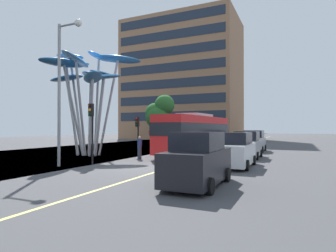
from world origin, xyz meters
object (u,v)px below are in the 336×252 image
at_px(car_parked_near, 198,160).
at_px(car_parked_mid, 236,151).
at_px(traffic_light_kerb_far, 138,128).
at_px(red_bus, 195,133).
at_px(traffic_light_kerb_near, 92,121).
at_px(car_side_street, 254,141).
at_px(car_parked_far, 247,145).
at_px(traffic_light_island_mid, 161,125).
at_px(street_lamp, 64,76).
at_px(no_entry_sign, 151,137).
at_px(leaf_sculpture, 86,75).
at_px(pedestrian, 140,147).

height_order(car_parked_near, car_parked_mid, car_parked_near).
height_order(traffic_light_kerb_far, car_parked_near, traffic_light_kerb_far).
relative_size(red_bus, traffic_light_kerb_near, 2.71).
bearing_deg(car_side_street, car_parked_mid, -87.57).
relative_size(traffic_light_kerb_far, car_parked_far, 0.83).
bearing_deg(car_parked_mid, car_parked_far, 92.01).
relative_size(red_bus, traffic_light_kerb_far, 3.23).
distance_m(traffic_light_kerb_near, traffic_light_island_mid, 10.62).
bearing_deg(car_parked_mid, car_side_street, 92.43).
relative_size(traffic_light_island_mid, street_lamp, 0.42).
relative_size(traffic_light_kerb_near, car_parked_far, 0.99).
distance_m(car_parked_far, street_lamp, 14.16).
bearing_deg(traffic_light_kerb_far, no_entry_sign, 97.02).
bearing_deg(car_side_street, no_entry_sign, -146.39).
xyz_separation_m(traffic_light_kerb_far, traffic_light_island_mid, (-0.09, 4.64, 0.30)).
bearing_deg(leaf_sculpture, traffic_light_kerb_far, 19.07).
distance_m(traffic_light_island_mid, car_parked_mid, 11.95).
bearing_deg(traffic_light_island_mid, car_parked_near, -58.85).
bearing_deg(leaf_sculpture, car_side_street, 39.91).
distance_m(car_parked_mid, street_lamp, 11.26).
height_order(leaf_sculpture, traffic_light_kerb_near, leaf_sculpture).
bearing_deg(traffic_light_kerb_far, car_parked_mid, -20.45).
xyz_separation_m(traffic_light_kerb_near, traffic_light_kerb_far, (-0.17, 5.98, -0.44)).
relative_size(red_bus, leaf_sculpture, 1.13).
xyz_separation_m(car_parked_far, street_lamp, (-9.22, -9.76, 4.49)).
xyz_separation_m(traffic_light_island_mid, street_lamp, (-0.60, -12.13, 2.80)).
bearing_deg(car_parked_near, car_side_street, 90.68).
bearing_deg(traffic_light_island_mid, street_lamp, -92.84).
xyz_separation_m(street_lamp, no_entry_sign, (0.29, 10.71, -3.97)).
distance_m(leaf_sculpture, car_parked_near, 16.08).
height_order(red_bus, car_parked_near, red_bus).
bearing_deg(car_parked_near, no_entry_sign, 124.85).
relative_size(car_parked_near, pedestrian, 2.45).
bearing_deg(car_side_street, car_parked_far, -87.22).
bearing_deg(red_bus, car_parked_mid, -52.12).
bearing_deg(red_bus, no_entry_sign, 172.61).
bearing_deg(leaf_sculpture, pedestrian, -5.25).
height_order(street_lamp, pedestrian, street_lamp).
height_order(traffic_light_kerb_near, no_entry_sign, traffic_light_kerb_near).
relative_size(car_parked_near, car_parked_far, 1.09).
xyz_separation_m(leaf_sculpture, car_side_street, (12.45, 10.41, -5.89)).
bearing_deg(red_bus, traffic_light_kerb_near, -114.80).
relative_size(car_parked_mid, car_side_street, 1.03).
bearing_deg(car_parked_near, red_bus, 109.51).
relative_size(red_bus, car_parked_mid, 2.34).
distance_m(traffic_light_kerb_far, no_entry_sign, 3.36).
height_order(car_parked_mid, no_entry_sign, no_entry_sign).
xyz_separation_m(car_parked_mid, car_side_street, (-0.52, 12.20, 0.02)).
bearing_deg(car_parked_far, traffic_light_kerb_near, -135.41).
height_order(traffic_light_kerb_far, no_entry_sign, traffic_light_kerb_far).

